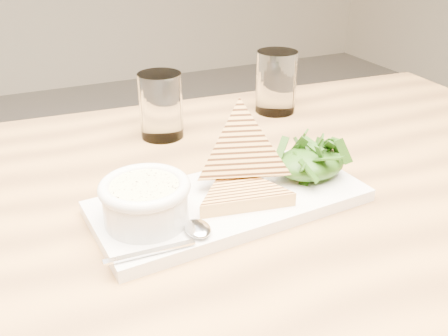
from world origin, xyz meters
name	(u,v)px	position (x,y,z in m)	size (l,w,h in m)	color
table_top	(270,186)	(0.03, 0.01, 0.72)	(1.14, 0.76, 0.04)	#AC7A3F
table_leg_br	(368,213)	(0.54, 0.33, 0.35)	(0.06, 0.06, 0.70)	#AC7A3F
platter	(230,201)	(-0.07, -0.05, 0.75)	(0.37, 0.17, 0.02)	white
soup_bowl	(146,207)	(-0.19, -0.07, 0.78)	(0.10, 0.10, 0.04)	white
soup	(145,188)	(-0.19, -0.07, 0.81)	(0.09, 0.09, 0.01)	#FAEEA6
bowl_rim	(144,187)	(-0.19, -0.07, 0.81)	(0.11, 0.11, 0.01)	white
sandwich_flat	(241,192)	(-0.06, -0.07, 0.77)	(0.15, 0.15, 0.02)	#CB9548
sandwich_lean	(242,151)	(-0.04, -0.03, 0.81)	(0.15, 0.15, 0.08)	#CB9548
salad_base	(310,163)	(0.06, -0.05, 0.78)	(0.10, 0.08, 0.04)	black
arugula_pile	(310,159)	(0.06, -0.05, 0.79)	(0.11, 0.10, 0.05)	#356318
spoon_bowl	(198,229)	(-0.14, -0.12, 0.77)	(0.03, 0.04, 0.01)	silver
spoon_handle	(150,252)	(-0.21, -0.14, 0.77)	(0.10, 0.01, 0.00)	silver
glass_near	(161,106)	(-0.08, 0.22, 0.80)	(0.08, 0.08, 0.12)	white
glass_far	(276,82)	(0.17, 0.24, 0.80)	(0.08, 0.08, 0.12)	white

